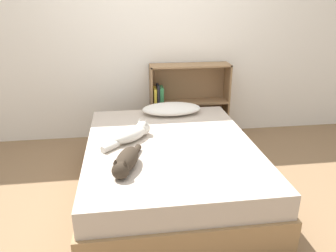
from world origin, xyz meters
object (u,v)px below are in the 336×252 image
Objects in this scene: bed at (170,166)px; pillow at (172,109)px; cat_dark at (126,161)px; cat_light at (133,133)px; bookshelf at (186,100)px.

bed is 0.81m from pillow.
pillow is (0.12, 0.75, 0.29)m from bed.
pillow is at bearing 174.79° from cat_dark.
cat_light is 0.54m from cat_dark.
bed is 0.45m from cat_light.
cat_light is 0.87× the size of cat_dark.
bed is 4.24× the size of cat_light.
bed is at bearing -107.18° from bookshelf.
cat_dark is at bearing -132.18° from bed.
bookshelf is at bearing 72.82° from bed.
pillow is at bearing 11.01° from cat_light.
pillow is 0.77m from cat_light.
bed is 3.01× the size of pillow.
cat_dark is (-0.51, -1.17, 0.01)m from pillow.
pillow is 1.22× the size of cat_dark.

